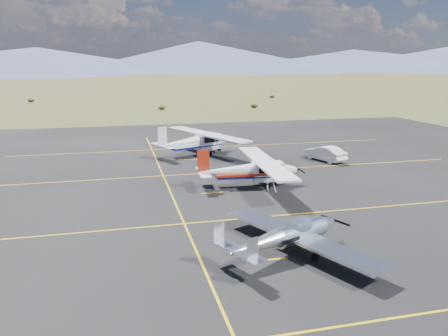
{
  "coord_description": "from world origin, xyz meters",
  "views": [
    {
      "loc": [
        -9.33,
        -20.89,
        8.77
      ],
      "look_at": [
        -2.23,
        8.01,
        1.6
      ],
      "focal_mm": 35.0,
      "sensor_mm": 36.0,
      "label": 1
    }
  ],
  "objects_px": {
    "aircraft_low_wing": "(289,235)",
    "sedan": "(325,153)",
    "aircraft_cessna": "(250,170)",
    "aircraft_plain": "(196,141)"
  },
  "relations": [
    {
      "from": "aircraft_low_wing",
      "to": "sedan",
      "type": "xyz_separation_m",
      "value": [
        10.89,
        18.19,
        -0.25
      ]
    },
    {
      "from": "aircraft_plain",
      "to": "sedan",
      "type": "bearing_deg",
      "value": -50.5
    },
    {
      "from": "aircraft_cessna",
      "to": "sedan",
      "type": "distance_m",
      "value": 11.29
    },
    {
      "from": "aircraft_low_wing",
      "to": "sedan",
      "type": "distance_m",
      "value": 21.2
    },
    {
      "from": "sedan",
      "to": "aircraft_plain",
      "type": "bearing_deg",
      "value": -47.18
    },
    {
      "from": "aircraft_plain",
      "to": "sedan",
      "type": "height_order",
      "value": "aircraft_plain"
    },
    {
      "from": "aircraft_cessna",
      "to": "sedan",
      "type": "relative_size",
      "value": 2.64
    },
    {
      "from": "sedan",
      "to": "aircraft_low_wing",
      "type": "bearing_deg",
      "value": 38.53
    },
    {
      "from": "aircraft_plain",
      "to": "sedan",
      "type": "distance_m",
      "value": 12.32
    },
    {
      "from": "aircraft_low_wing",
      "to": "aircraft_cessna",
      "type": "bearing_deg",
      "value": 58.17
    }
  ]
}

